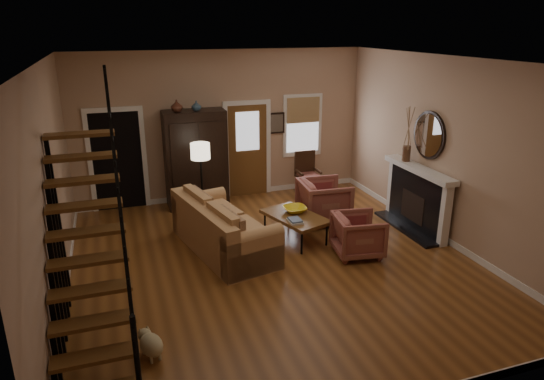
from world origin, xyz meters
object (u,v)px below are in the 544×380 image
object	(u,v)px
sofa	(224,226)
armoire	(196,159)
armchair_left	(358,235)
floor_lamp	(202,184)
armchair_right	(324,201)
side_chair	(308,174)
coffee_table	(295,227)

from	to	relation	value
sofa	armoire	bearing A→B (deg)	78.12
armchair_left	floor_lamp	size ratio (longest dim) A/B	0.49
armchair_right	side_chair	bearing A→B (deg)	-6.65
armchair_right	side_chair	distance (m)	1.59
sofa	side_chair	xyz separation A→B (m)	(2.53, 2.19, 0.07)
armoire	sofa	size ratio (longest dim) A/B	0.88
armchair_right	side_chair	xyz separation A→B (m)	(0.31, 1.56, 0.08)
sofa	floor_lamp	size ratio (longest dim) A/B	1.46
armchair_left	armchair_right	size ratio (longest dim) A/B	0.85
floor_lamp	side_chair	xyz separation A→B (m)	(2.63, 0.82, -0.31)
armchair_left	armchair_right	world-z (taller)	armchair_right
armchair_left	floor_lamp	distance (m)	3.25
coffee_table	armchair_left	bearing A→B (deg)	-49.31
side_chair	coffee_table	bearing A→B (deg)	-118.27
armoire	side_chair	world-z (taller)	armoire
coffee_table	armchair_right	bearing A→B (deg)	36.04
armchair_left	side_chair	size ratio (longest dim) A/B	0.79
armchair_left	sofa	bearing A→B (deg)	75.23
sofa	armchair_right	xyz separation A→B (m)	(2.22, 0.63, -0.01)
armchair_left	armchair_right	distance (m)	1.57
armoire	armchair_left	size ratio (longest dim) A/B	2.61
armoire	side_chair	xyz separation A→B (m)	(2.55, -0.20, -0.54)
side_chair	armchair_right	bearing A→B (deg)	-101.18
sofa	armchair_left	xyz separation A→B (m)	(2.15, -0.93, -0.08)
coffee_table	armchair_right	xyz separation A→B (m)	(0.87, 0.63, 0.19)
armchair_left	armoire	bearing A→B (deg)	41.89
floor_lamp	side_chair	distance (m)	2.77
floor_lamp	armchair_right	bearing A→B (deg)	-17.59
armoire	armchair_left	world-z (taller)	armoire
armoire	side_chair	distance (m)	2.61
coffee_table	armchair_left	size ratio (longest dim) A/B	1.56
armoire	coffee_table	size ratio (longest dim) A/B	1.67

